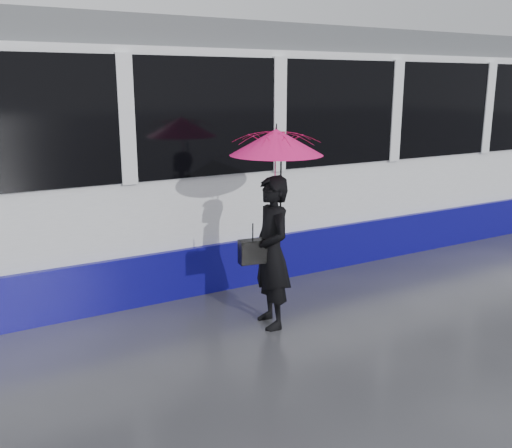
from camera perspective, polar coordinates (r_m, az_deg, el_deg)
ground at (r=6.51m, az=3.29°, el=-9.62°), size 90.00×90.00×0.00m
rails at (r=8.57m, az=-5.95°, el=-3.75°), size 34.00×1.51×0.02m
tram at (r=9.92m, az=10.81°, el=8.10°), size 26.00×2.56×3.35m
woman at (r=6.12m, az=1.56°, el=-2.87°), size 0.49×0.66×1.66m
umbrella at (r=5.94m, az=2.04°, el=6.38°), size 1.12×1.12×1.12m
handbag at (r=6.02m, az=-0.32°, el=-2.76°), size 0.31×0.17×0.44m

